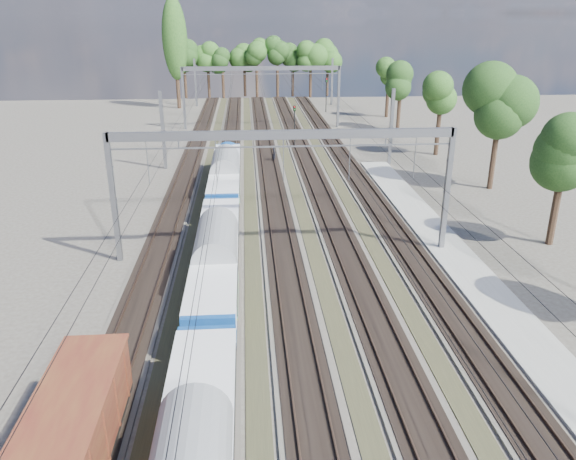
{
  "coord_description": "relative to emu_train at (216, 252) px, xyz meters",
  "views": [
    {
      "loc": [
        -2.45,
        -6.74,
        16.19
      ],
      "look_at": [
        0.14,
        27.75,
        2.8
      ],
      "focal_mm": 35.0,
      "sensor_mm": 36.0,
      "label": 1
    }
  ],
  "objects": [
    {
      "name": "emu_train",
      "position": [
        0.0,
        0.0,
        0.0
      ],
      "size": [
        2.72,
        57.71,
        3.98
      ],
      "color": "black",
      "rests_on": "ground"
    },
    {
      "name": "poplar",
      "position": [
        -10.0,
        72.6,
        9.54
      ],
      "size": [
        4.4,
        4.4,
        19.04
      ],
      "color": "black",
      "rests_on": "ground"
    },
    {
      "name": "track_bed",
      "position": [
        4.5,
        19.6,
        -2.25
      ],
      "size": [
        21.0,
        130.0,
        0.34
      ],
      "color": "#47423A",
      "rests_on": "ground"
    },
    {
      "name": "catenary",
      "position": [
        4.83,
        27.29,
        4.06
      ],
      "size": [
        25.65,
        130.0,
        9.0
      ],
      "color": "slate",
      "rests_on": "ground"
    },
    {
      "name": "worker",
      "position": [
        5.22,
        31.55,
        -1.36
      ],
      "size": [
        0.51,
        0.74,
        1.97
      ],
      "primitive_type": "imported",
      "rotation": [
        0.0,
        0.0,
        1.62
      ],
      "color": "black",
      "rests_on": "ground"
    },
    {
      "name": "tree_belt",
      "position": [
        10.86,
        64.91,
        5.87
      ],
      "size": [
        39.19,
        100.19,
        11.73
      ],
      "color": "black",
      "rests_on": "ground"
    },
    {
      "name": "signal_far",
      "position": [
        16.13,
        66.47,
        1.32
      ],
      "size": [
        0.4,
        0.37,
        5.8
      ],
      "rotation": [
        0.0,
        0.0,
        0.28
      ],
      "color": "black",
      "rests_on": "ground"
    },
    {
      "name": "signal_near",
      "position": [
        8.16,
        38.51,
        1.08
      ],
      "size": [
        0.35,
        0.32,
        5.41
      ],
      "rotation": [
        0.0,
        0.0,
        -0.09
      ],
      "color": "black",
      "rests_on": "ground"
    },
    {
      "name": "platform",
      "position": [
        16.5,
        -5.4,
        -2.19
      ],
      "size": [
        3.0,
        70.0,
        0.3
      ],
      "primitive_type": "cube",
      "color": "gray",
      "rests_on": "ground"
    }
  ]
}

